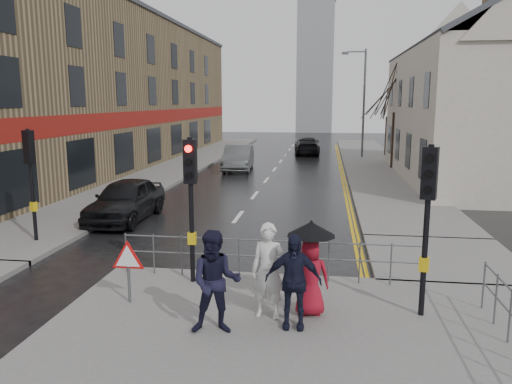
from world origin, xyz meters
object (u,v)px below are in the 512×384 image
(pedestrian_a, at_px, (268,271))
(pedestrian_d, at_px, (293,281))
(pedestrian_b, at_px, (216,282))
(car_parked, at_px, (126,200))
(pedestrian_with_umbrella, at_px, (311,262))
(car_mid, at_px, (238,158))

(pedestrian_a, relative_size, pedestrian_d, 1.04)
(pedestrian_a, xyz_separation_m, pedestrian_d, (0.51, -0.39, -0.04))
(pedestrian_b, xyz_separation_m, car_parked, (-5.32, 8.71, -0.33))
(pedestrian_a, distance_m, pedestrian_d, 0.64)
(pedestrian_d, bearing_deg, pedestrian_a, 141.68)
(pedestrian_a, distance_m, pedestrian_b, 1.18)
(pedestrian_a, bearing_deg, pedestrian_with_umbrella, 21.74)
(pedestrian_b, bearing_deg, car_parked, 112.57)
(pedestrian_b, height_order, car_mid, pedestrian_b)
(pedestrian_with_umbrella, height_order, pedestrian_d, pedestrian_with_umbrella)
(pedestrian_a, bearing_deg, car_parked, 134.17)
(pedestrian_a, distance_m, pedestrian_with_umbrella, 0.85)
(pedestrian_d, xyz_separation_m, car_parked, (-6.70, 8.29, -0.27))
(pedestrian_with_umbrella, bearing_deg, car_mid, 103.63)
(pedestrian_b, xyz_separation_m, pedestrian_d, (1.38, 0.41, -0.06))
(pedestrian_a, height_order, pedestrian_with_umbrella, pedestrian_with_umbrella)
(pedestrian_with_umbrella, bearing_deg, car_parked, 132.35)
(pedestrian_b, bearing_deg, pedestrian_d, 7.88)
(pedestrian_a, bearing_deg, car_mid, 107.58)
(car_parked, bearing_deg, pedestrian_b, -58.17)
(pedestrian_b, distance_m, pedestrian_with_umbrella, 1.97)
(pedestrian_d, distance_m, car_mid, 22.81)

